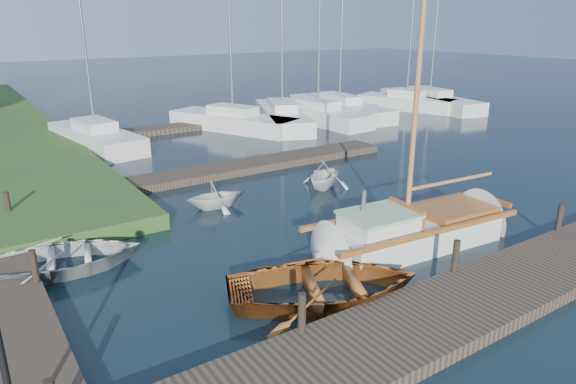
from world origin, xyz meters
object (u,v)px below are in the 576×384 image
marina_boat_4 (318,113)px  marina_boat_0 (96,136)px  mooring_post_4 (34,266)px  marina_boat_2 (233,120)px  tender_a (61,255)px  marina_boat_7 (429,100)px  dinghy (325,281)px  tender_d (325,172)px  marina_boat_5 (339,107)px  marina_boat_6 (406,101)px  lamp_post (0,347)px  tender_b (216,193)px  mooring_post_1 (302,312)px  mooring_post_3 (560,218)px  mooring_post_2 (456,256)px  marina_boat_3 (282,115)px  mooring_post_5 (8,204)px  sailboat (416,232)px

marina_boat_4 → marina_boat_0: bearing=82.3°
mooring_post_4 → marina_boat_2: marina_boat_2 is taller
tender_a → marina_boat_7: (27.83, 12.70, 0.16)m
dinghy → marina_boat_4: (12.73, 17.32, 0.11)m
tender_d → marina_boat_5: size_ratio=0.20×
marina_boat_2 → marina_boat_6: (13.80, -0.37, -0.00)m
tender_a → lamp_post: bearing=175.3°
marina_boat_4 → tender_b: bearing=126.6°
mooring_post_1 → marina_boat_6: size_ratio=0.07×
dinghy → tender_a: size_ratio=1.13×
mooring_post_3 → lamp_post: 14.05m
mooring_post_2 → marina_boat_5: marina_boat_5 is taller
marina_boat_4 → marina_boat_7: 10.38m
tender_a → mooring_post_3: bearing=-104.5°
tender_b → marina_boat_4: marina_boat_4 is taller
marina_boat_4 → tender_a: bearing=121.4°
tender_d → marina_boat_3: (5.55, 11.50, -0.02)m
tender_d → marina_boat_7: bearing=-90.4°
tender_d → marina_boat_3: marina_boat_3 is taller
marina_boat_5 → marina_boat_7: (7.60, -1.09, 0.00)m
tender_a → tender_b: bearing=-58.0°
mooring_post_1 → marina_boat_7: size_ratio=0.07×
tender_a → marina_boat_4: 21.45m
mooring_post_5 → lamp_post: lamp_post is taller
mooring_post_5 → tender_a: mooring_post_5 is taller
mooring_post_5 → sailboat: 12.30m
marina_boat_7 → mooring_post_2: bearing=142.5°
marina_boat_2 → marina_boat_6: marina_boat_2 is taller
dinghy → tender_b: size_ratio=2.24×
mooring_post_2 → marina_boat_7: 27.37m
mooring_post_1 → mooring_post_5: bearing=111.8°
mooring_post_3 → lamp_post: bearing=180.0°
mooring_post_5 → tender_b: (6.02, -2.05, -0.18)m
mooring_post_3 → mooring_post_4: same height
mooring_post_3 → marina_boat_2: 19.35m
mooring_post_2 → mooring_post_1: bearing=180.0°
tender_a → sailboat: bearing=-102.4°
mooring_post_4 → tender_b: mooring_post_4 is taller
lamp_post → mooring_post_4: bearing=78.7°
mooring_post_1 → tender_a: size_ratio=0.20×
tender_b → marina_boat_4: size_ratio=0.19×
marina_boat_5 → marina_boat_4: bearing=119.4°
marina_boat_6 → marina_boat_7: bearing=-119.7°
mooring_post_1 → marina_boat_4: 23.23m
mooring_post_2 → marina_boat_7: size_ratio=0.07×
marina_boat_0 → marina_boat_5: (16.02, 0.50, -0.01)m
tender_d → marina_boat_5: 15.92m
lamp_post → dinghy: 6.67m
marina_boat_7 → marina_boat_3: bearing=96.9°
sailboat → tender_a: sailboat is taller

